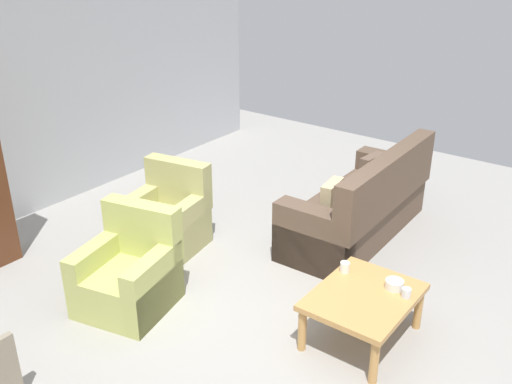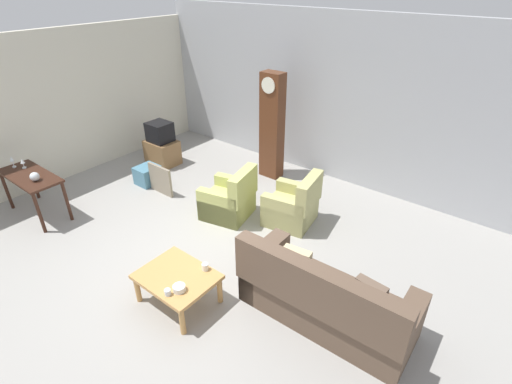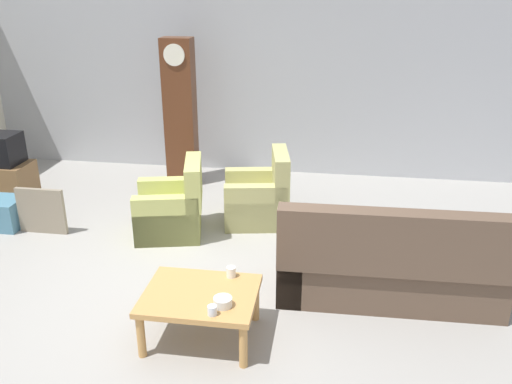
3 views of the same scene
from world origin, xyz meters
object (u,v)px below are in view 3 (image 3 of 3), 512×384
at_px(cup_white_porcelain, 231,272).
at_px(tv_crt, 1,149).
at_px(grandfather_clock, 180,113).
at_px(cup_blue_rimmed, 212,310).
at_px(framed_picture_leaning, 41,211).
at_px(armchair_olive_near, 173,210).
at_px(couch_floral, 388,265).
at_px(bowl_white_stacked, 223,302).
at_px(coffee_table_wood, 200,299).
at_px(storage_box_blue, 7,213).
at_px(tv_stand_cabinet, 7,182).
at_px(armchair_olive_far, 259,199).

bearing_deg(cup_white_porcelain, tv_crt, 147.63).
distance_m(grandfather_clock, cup_blue_rimmed, 4.21).
distance_m(grandfather_clock, framed_picture_leaning, 2.42).
height_order(grandfather_clock, cup_blue_rimmed, grandfather_clock).
height_order(armchair_olive_near, grandfather_clock, grandfather_clock).
xyz_separation_m(couch_floral, armchair_olive_near, (-2.47, 1.06, -0.05)).
relative_size(grandfather_clock, bowl_white_stacked, 13.98).
relative_size(coffee_table_wood, bowl_white_stacked, 6.25).
height_order(storage_box_blue, cup_blue_rimmed, cup_blue_rimmed).
xyz_separation_m(tv_stand_cabinet, tv_crt, (0.00, 0.00, 0.48)).
bearing_deg(tv_crt, storage_box_blue, -59.06).
relative_size(armchair_olive_far, grandfather_clock, 0.43).
bearing_deg(couch_floral, bowl_white_stacked, -143.55).
relative_size(couch_floral, tv_stand_cabinet, 3.11).
relative_size(tv_crt, cup_white_porcelain, 5.09).
bearing_deg(armchair_olive_far, coffee_table_wood, -93.44).
bearing_deg(couch_floral, armchair_olive_near, 156.71).
xyz_separation_m(grandfather_clock, storage_box_blue, (-1.76, -1.84, -0.90)).
xyz_separation_m(couch_floral, tv_crt, (-5.06, 1.73, 0.40)).
distance_m(coffee_table_wood, cup_blue_rimmed, 0.35).
distance_m(armchair_olive_far, grandfather_clock, 1.95).
height_order(couch_floral, storage_box_blue, couch_floral).
bearing_deg(bowl_white_stacked, cup_blue_rimmed, -113.63).
xyz_separation_m(couch_floral, tv_stand_cabinet, (-5.06, 1.73, -0.08)).
height_order(armchair_olive_far, tv_crt, tv_crt).
distance_m(grandfather_clock, storage_box_blue, 2.70).
relative_size(armchair_olive_near, cup_white_porcelain, 9.98).
xyz_separation_m(coffee_table_wood, cup_white_porcelain, (0.21, 0.30, 0.11)).
distance_m(storage_box_blue, cup_blue_rimmed, 3.77).
bearing_deg(cup_blue_rimmed, armchair_olive_far, 90.53).
bearing_deg(tv_crt, armchair_olive_near, -14.37).
relative_size(armchair_olive_far, coffee_table_wood, 0.96).
distance_m(tv_crt, storage_box_blue, 1.09).
xyz_separation_m(tv_stand_cabinet, cup_white_porcelain, (3.63, -2.30, 0.22)).
height_order(armchair_olive_far, cup_white_porcelain, armchair_olive_far).
distance_m(armchair_olive_far, storage_box_blue, 3.16).
height_order(grandfather_clock, tv_stand_cabinet, grandfather_clock).
xyz_separation_m(couch_floral, cup_blue_rimmed, (-1.46, -1.17, 0.13)).
height_order(coffee_table_wood, tv_crt, tv_crt).
xyz_separation_m(coffee_table_wood, cup_blue_rimmed, (0.17, -0.29, 0.10)).
relative_size(coffee_table_wood, cup_white_porcelain, 10.19).
bearing_deg(armchair_olive_far, tv_crt, 177.50).
distance_m(armchair_olive_far, cup_blue_rimmed, 2.74).
bearing_deg(cup_white_porcelain, bowl_white_stacked, -87.47).
xyz_separation_m(framed_picture_leaning, cup_white_porcelain, (2.62, -1.41, 0.20)).
distance_m(armchair_olive_near, armchair_olive_far, 1.11).
height_order(couch_floral, tv_crt, couch_floral).
height_order(coffee_table_wood, storage_box_blue, coffee_table_wood).
bearing_deg(grandfather_clock, coffee_table_wood, -71.96).
height_order(grandfather_clock, framed_picture_leaning, grandfather_clock).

